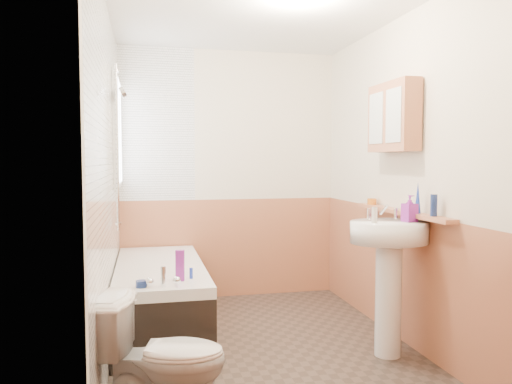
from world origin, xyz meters
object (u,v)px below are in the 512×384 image
Objects in this scene: pine_shelf at (401,212)px; medicine_cabinet at (393,117)px; toilet at (163,359)px; sink at (389,260)px; bathtub at (160,295)px.

pine_shelf is 0.72m from medicine_cabinet.
medicine_cabinet is (1.77, 0.86, 1.39)m from toilet.
pine_shelf is 2.23× the size of medicine_cabinet.
sink is 1.86× the size of medicine_cabinet.
medicine_cabinet is at bearing -19.69° from bathtub.
pine_shelf is (0.20, 0.21, 0.32)m from sink.
toilet is at bearing -167.04° from sink.
toilet is 1.73m from sink.
bathtub is 1.58× the size of sink.
medicine_cabinet is at bearing -50.82° from toilet.
bathtub is at bearing 143.34° from sink.
sink is 0.43m from pine_shelf.
bathtub is 2.93× the size of medicine_cabinet.
medicine_cabinet reaches higher than pine_shelf.
medicine_cabinet is (-0.03, 0.09, 0.72)m from pine_shelf.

